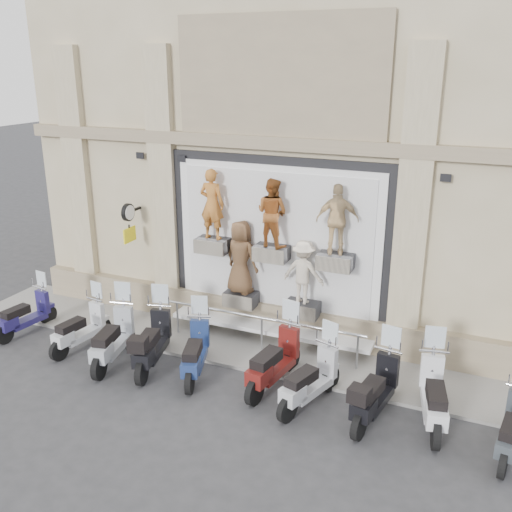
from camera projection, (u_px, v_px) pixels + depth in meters
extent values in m
plane|color=#313134|center=(225.00, 394.00, 11.92)|extent=(90.00, 90.00, 0.00)
cube|color=gray|center=(263.00, 349.00, 13.74)|extent=(16.00, 2.20, 0.08)
cube|color=black|center=(277.00, 246.00, 13.72)|extent=(5.60, 0.10, 4.30)
cube|color=white|center=(276.00, 246.00, 13.67)|extent=(5.10, 0.06, 3.90)
cube|color=white|center=(276.00, 247.00, 13.63)|extent=(4.70, 0.04, 3.60)
cube|color=white|center=(270.00, 327.00, 14.01)|extent=(5.10, 0.75, 0.10)
cube|color=#28282B|center=(213.00, 245.00, 14.00)|extent=(0.80, 0.50, 0.35)
imported|color=orange|center=(212.00, 204.00, 13.66)|extent=(0.64, 0.43, 1.72)
cube|color=#28282B|center=(272.00, 253.00, 13.42)|extent=(0.80, 0.50, 0.35)
imported|color=brown|center=(272.00, 213.00, 13.11)|extent=(0.90, 0.78, 1.61)
cube|color=#28282B|center=(335.00, 262.00, 12.85)|extent=(0.80, 0.50, 0.35)
imported|color=tan|center=(337.00, 220.00, 12.53)|extent=(1.01, 0.64, 1.60)
cube|color=#28282B|center=(241.00, 299.00, 14.14)|extent=(0.80, 0.50, 0.35)
imported|color=brown|center=(241.00, 257.00, 13.79)|extent=(1.01, 0.80, 1.82)
cube|color=#28282B|center=(302.00, 309.00, 13.55)|extent=(0.80, 0.50, 0.35)
imported|color=beige|center=(303.00, 272.00, 13.24)|extent=(1.01, 0.62, 1.53)
cube|color=black|center=(134.00, 210.00, 14.78)|extent=(0.06, 0.56, 0.06)
cylinder|color=black|center=(128.00, 212.00, 14.55)|extent=(0.10, 0.46, 0.46)
cube|color=yellow|center=(130.00, 235.00, 14.74)|extent=(0.04, 0.50, 0.38)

